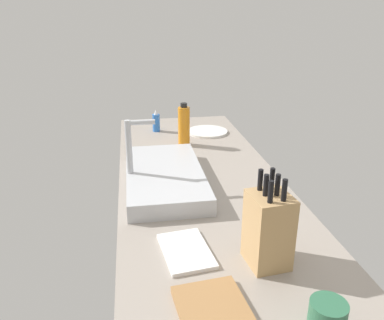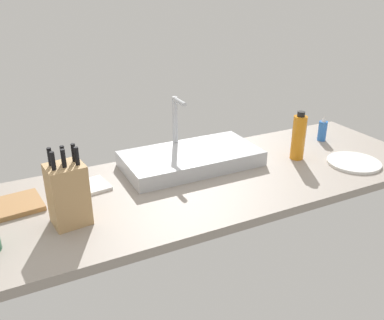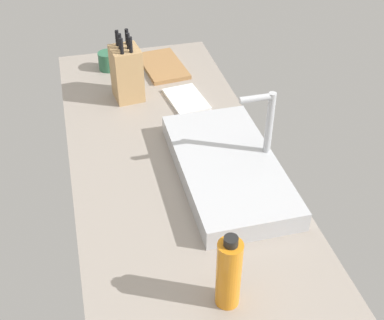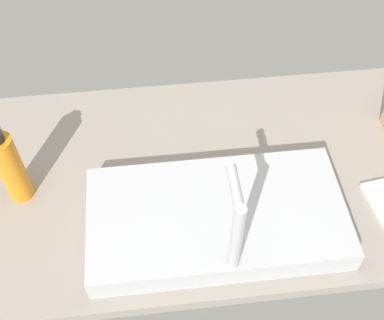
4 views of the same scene
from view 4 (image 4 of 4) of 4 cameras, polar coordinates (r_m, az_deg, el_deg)
name	(u,v)px [view 4 (image 4 of 4)]	position (r cm, az deg, el deg)	size (l,w,h in cm)	color
countertop_slab	(207,177)	(127.32, 1.76, -2.03)	(199.59, 67.65, 3.50)	gray
sink_basin	(218,217)	(114.82, 3.07, -6.68)	(59.16, 30.33, 6.47)	#B7BABF
faucet	(234,237)	(97.88, 4.94, -8.95)	(5.50, 11.53, 27.88)	#B7BABF
water_bottle	(10,168)	(121.48, -20.37, -0.84)	(6.11, 6.11, 22.26)	orange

